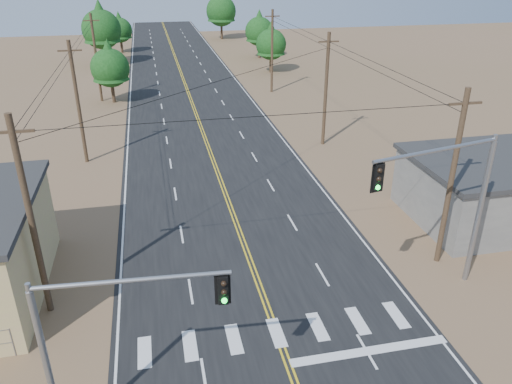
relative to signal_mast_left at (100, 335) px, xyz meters
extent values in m
cube|color=black|center=(7.03, 26.13, -4.73)|extent=(15.00, 200.00, 0.02)
cylinder|color=gray|center=(-4.47, 5.13, -3.99)|extent=(0.06, 0.06, 1.50)
cylinder|color=#4C3826|center=(-3.47, 8.13, 0.26)|extent=(0.30, 0.30, 10.00)
cube|color=#4C3826|center=(-3.47, 8.13, 4.46)|extent=(1.80, 0.12, 0.12)
cylinder|color=#4C3826|center=(-3.47, 28.13, 0.26)|extent=(0.30, 0.30, 10.00)
cube|color=#4C3826|center=(-3.47, 28.13, 4.46)|extent=(1.80, 0.12, 0.12)
cylinder|color=#4C3826|center=(-3.47, 48.13, 0.26)|extent=(0.30, 0.30, 10.00)
cube|color=#4C3826|center=(-3.47, 48.13, 4.46)|extent=(1.80, 0.12, 0.12)
cylinder|color=#4C3826|center=(17.53, 8.13, 0.26)|extent=(0.30, 0.30, 10.00)
cube|color=#4C3826|center=(17.53, 8.13, 4.46)|extent=(1.80, 0.12, 0.12)
cylinder|color=#4C3826|center=(17.53, 28.13, 0.26)|extent=(0.30, 0.30, 10.00)
cube|color=#4C3826|center=(17.53, 28.13, 4.46)|extent=(1.80, 0.12, 0.12)
cylinder|color=#4C3826|center=(17.53, 48.13, 0.26)|extent=(0.30, 0.30, 10.00)
cube|color=#4C3826|center=(17.53, 48.13, 4.46)|extent=(1.80, 0.12, 0.12)
cylinder|color=gray|center=(-1.81, 0.13, -1.40)|extent=(0.23, 0.23, 6.66)
cylinder|color=gray|center=(-1.81, 0.13, 1.93)|extent=(0.17, 0.17, 0.57)
cylinder|color=gray|center=(1.25, -0.08, 2.02)|extent=(6.13, 0.58, 0.15)
cube|color=black|center=(4.02, -0.27, 1.40)|extent=(0.35, 0.31, 1.05)
sphere|color=black|center=(4.03, -0.44, 1.74)|extent=(0.19, 0.19, 0.19)
sphere|color=black|center=(4.03, -0.44, 1.40)|extent=(0.19, 0.19, 0.19)
sphere|color=#0CE533|center=(4.03, -0.44, 1.07)|extent=(0.19, 0.19, 0.19)
cylinder|color=gray|center=(18.03, 6.13, -0.80)|extent=(0.27, 0.27, 7.87)
cylinder|color=gray|center=(18.03, 6.13, 3.13)|extent=(0.20, 0.20, 0.67)
cylinder|color=gray|center=(14.60, 5.37, 3.24)|extent=(6.89, 1.70, 0.18)
cube|color=black|center=(11.50, 4.68, 2.51)|extent=(0.46, 0.41, 1.24)
sphere|color=black|center=(11.46, 4.48, 2.91)|extent=(0.22, 0.22, 0.22)
sphere|color=black|center=(11.46, 4.48, 2.51)|extent=(0.22, 0.22, 0.22)
sphere|color=#0CE533|center=(11.46, 4.48, 2.12)|extent=(0.22, 0.22, 0.22)
cylinder|color=#3F2D1E|center=(-2.00, 47.11, -3.41)|extent=(0.40, 0.40, 2.65)
cone|color=#124213|center=(-2.00, 47.11, 0.28)|extent=(4.13, 4.13, 4.72)
sphere|color=#124213|center=(-2.00, 47.11, -0.68)|extent=(4.42, 4.42, 4.42)
cylinder|color=#3F2D1E|center=(-4.24, 70.37, -2.95)|extent=(0.46, 0.46, 3.58)
cone|color=#124213|center=(-4.24, 70.37, 2.03)|extent=(5.57, 5.57, 6.36)
sphere|color=#124213|center=(-4.24, 70.37, 0.73)|extent=(5.97, 5.97, 5.97)
cylinder|color=#3F2D1E|center=(-1.97, 81.47, -3.46)|extent=(0.43, 0.43, 2.55)
cone|color=#124213|center=(-1.97, 81.47, 0.07)|extent=(3.96, 3.96, 4.53)
sphere|color=#124213|center=(-1.97, 81.47, -0.85)|extent=(4.24, 4.24, 4.24)
cylinder|color=#3F2D1E|center=(20.19, 59.56, -3.41)|extent=(0.40, 0.40, 2.65)
cone|color=#124213|center=(20.19, 59.56, 0.27)|extent=(4.13, 4.13, 4.72)
sphere|color=#124213|center=(20.19, 59.56, -0.68)|extent=(4.42, 4.42, 4.42)
cylinder|color=#3F2D1E|center=(21.03, 71.31, -3.32)|extent=(0.43, 0.43, 2.83)
cone|color=#124213|center=(21.03, 71.31, 0.62)|extent=(4.41, 4.41, 5.04)
sphere|color=#124213|center=(21.03, 71.31, -0.41)|extent=(4.72, 4.72, 4.72)
cylinder|color=#3F2D1E|center=(17.93, 93.54, -2.92)|extent=(0.46, 0.46, 3.63)
cone|color=#124213|center=(17.93, 93.54, 2.12)|extent=(5.65, 5.65, 6.45)
sphere|color=#124213|center=(17.93, 93.54, 0.81)|extent=(6.05, 6.05, 6.05)
camera|label=1|loc=(2.31, -13.32, 11.09)|focal=35.00mm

